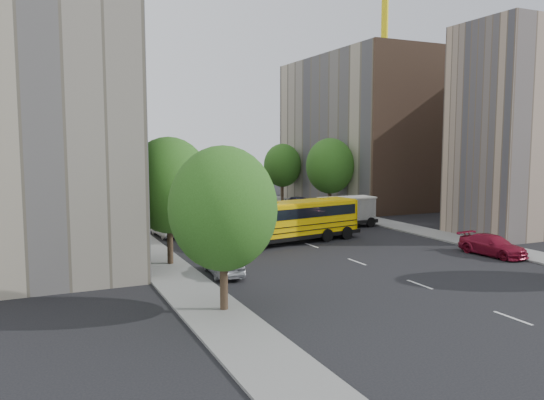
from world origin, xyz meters
TOP-DOWN VIEW (x-y plane):
  - ground at (0.00, 0.00)m, footprint 120.00×120.00m
  - sidewalk_left at (-11.50, 5.00)m, footprint 3.00×80.00m
  - sidewalk_right at (11.50, 5.00)m, footprint 3.00×80.00m
  - lane_markings at (0.00, 10.00)m, footprint 0.15×64.00m
  - building_left_cream at (-18.00, 6.00)m, footprint 10.00×26.00m
  - building_left_redbrick at (-18.00, 28.00)m, footprint 10.00×15.00m
  - building_left_near at (-18.00, -4.50)m, footprint 10.00×7.00m
  - building_right_near at (18.00, -4.50)m, footprint 10.00×7.00m
  - building_right_far at (18.00, 20.00)m, footprint 10.00×22.00m
  - building_right_sidewall at (18.00, 9.00)m, footprint 10.10×0.30m
  - tower_crane at (30.25, 28.00)m, footprint 28.50×1.20m
  - street_tree_0 at (-11.00, -14.00)m, footprint 4.80×4.80m
  - street_tree_1 at (-11.00, -4.00)m, footprint 5.12×5.12m
  - street_tree_2 at (-11.00, 14.00)m, footprint 4.99×4.99m
  - street_tree_4 at (11.00, 14.00)m, footprint 5.25×5.25m
  - street_tree_5 at (11.00, 26.00)m, footprint 4.86×4.86m
  - school_bus at (-0.70, -0.38)m, footprint 11.64×4.54m
  - safari_truck at (6.69, 4.38)m, footprint 6.42×2.54m
  - parked_car_0 at (-8.80, -7.69)m, footprint 1.99×4.26m
  - parked_car_1 at (-8.80, 6.33)m, footprint 1.88×4.64m
  - parked_car_3 at (9.37, -10.12)m, footprint 2.35×4.90m
  - parked_car_4 at (8.80, 16.76)m, footprint 2.27×4.85m
  - parked_car_5 at (9.26, 28.87)m, footprint 2.07×4.84m

SIDE VIEW (x-z plane):
  - ground at x=0.00m, z-range 0.00..0.00m
  - lane_markings at x=0.00m, z-range 0.00..0.01m
  - sidewalk_left at x=-11.50m, z-range 0.00..0.12m
  - sidewalk_right at x=11.50m, z-range 0.00..0.12m
  - parked_car_3 at x=9.37m, z-range 0.00..1.38m
  - parked_car_0 at x=-8.80m, z-range 0.00..1.41m
  - parked_car_1 at x=-8.80m, z-range 0.00..1.50m
  - parked_car_5 at x=9.26m, z-range 0.00..1.55m
  - parked_car_4 at x=8.80m, z-range 0.00..1.61m
  - safari_truck at x=6.69m, z-range 0.08..2.79m
  - school_bus at x=-0.70m, z-range 0.19..3.39m
  - street_tree_0 at x=-11.00m, z-range 0.94..8.35m
  - street_tree_5 at x=11.00m, z-range 0.95..8.46m
  - street_tree_2 at x=-11.00m, z-range 0.97..8.68m
  - street_tree_1 at x=-11.00m, z-range 1.00..8.90m
  - street_tree_4 at x=11.00m, z-range 1.02..9.13m
  - building_left_redbrick at x=-18.00m, z-range 0.00..13.00m
  - building_left_near at x=-18.00m, z-range 0.00..17.00m
  - building_right_near at x=18.00m, z-range 0.00..17.00m
  - building_right_far at x=18.00m, z-range 0.00..18.00m
  - building_right_sidewall at x=18.00m, z-range 0.00..18.00m
  - building_left_cream at x=-18.00m, z-range 0.00..20.00m
  - tower_crane at x=30.25m, z-range 6.60..42.35m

